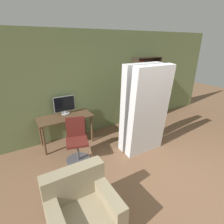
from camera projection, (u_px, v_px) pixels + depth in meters
name	position (u px, v px, depth m)	size (l,w,h in m)	color
ground_plane	(186.00, 190.00, 3.04)	(16.00, 16.00, 0.00)	brown
wall_back	(105.00, 83.00, 4.84)	(8.00, 0.06, 2.70)	#6B7A4C
desk	(65.00, 120.00, 4.23)	(1.28, 0.59, 0.74)	brown
monitor	(65.00, 105.00, 4.28)	(0.51, 0.21, 0.45)	#B7B7BC
office_chair	(77.00, 144.00, 3.72)	(0.54, 0.54, 0.95)	#4C4C51
bookshelf	(141.00, 91.00, 5.42)	(0.89, 0.32, 1.99)	#2D2319
mattress_near	(149.00, 112.00, 3.74)	(0.95, 0.34, 2.01)	silver
mattress_far	(140.00, 108.00, 3.99)	(0.95, 0.28, 2.01)	silver
armchair	(82.00, 212.00, 2.30)	(0.85, 0.80, 0.85)	gray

